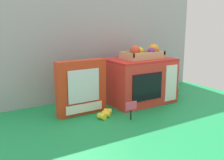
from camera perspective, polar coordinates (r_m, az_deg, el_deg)
ground_plane at (r=1.67m, az=2.69°, el=-5.72°), size 1.70×1.70×0.00m
display_back_panel at (r=1.86m, az=-2.66°, el=7.20°), size 1.61×0.03×0.70m
toy_microwave at (r=1.76m, az=5.67°, el=-0.04°), size 0.42×0.30×0.28m
food_groups_crate at (r=1.74m, az=6.58°, el=5.61°), size 0.25×0.15×0.09m
cookie_set_box at (r=1.52m, az=-6.49°, el=-1.58°), size 0.29×0.06×0.31m
price_sign at (r=1.45m, az=4.06°, el=-5.86°), size 0.07×0.01×0.10m
loose_toy_banana at (r=1.51m, az=-1.43°, el=-7.15°), size 0.12×0.10×0.03m
loose_toy_apple at (r=1.96m, az=12.91°, el=-2.18°), size 0.07×0.07×0.07m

